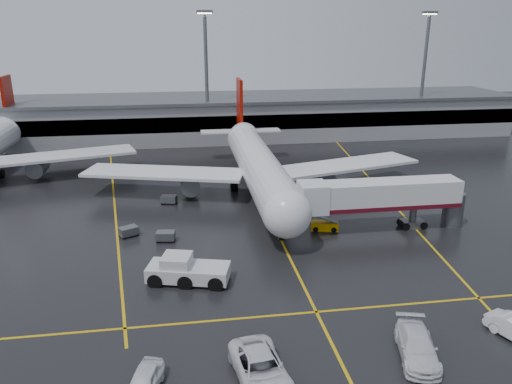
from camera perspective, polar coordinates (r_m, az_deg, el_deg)
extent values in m
plane|color=black|center=(61.72, 1.56, -2.85)|extent=(220.00, 220.00, 0.00)
cube|color=gold|center=(61.72, 1.56, -2.84)|extent=(0.25, 90.00, 0.02)
cube|color=gold|center=(42.50, 6.97, -13.58)|extent=(60.00, 0.25, 0.02)
cube|color=gold|center=(70.89, -16.06, -0.71)|extent=(9.99, 69.35, 0.02)
cube|color=gold|center=(75.75, 13.71, 0.72)|extent=(7.57, 69.64, 0.02)
cube|color=gray|center=(106.66, -3.05, 8.53)|extent=(120.00, 18.00, 8.00)
cube|color=black|center=(97.96, -2.53, 7.94)|extent=(120.00, 0.40, 3.00)
cube|color=#595B60|center=(106.00, -3.09, 10.82)|extent=(122.00, 19.00, 0.60)
cylinder|color=#595B60|center=(99.18, -5.72, 12.67)|extent=(0.70, 0.70, 25.00)
cube|color=#595B60|center=(98.71, -5.97, 20.02)|extent=(3.00, 1.20, 0.50)
cube|color=#FFE5B2|center=(98.70, -5.96, 19.85)|extent=(2.60, 0.90, 0.20)
cylinder|color=#595B60|center=(111.11, 18.73, 12.44)|extent=(0.70, 0.70, 25.00)
cube|color=#595B60|center=(110.69, 19.44, 18.96)|extent=(3.00, 1.20, 0.50)
cube|color=#FFE5B2|center=(110.68, 19.42, 18.81)|extent=(2.60, 0.90, 0.20)
cylinder|color=silver|center=(67.87, 0.39, 2.90)|extent=(5.20, 36.00, 5.20)
sphere|color=silver|center=(51.07, 3.59, -2.50)|extent=(5.20, 5.20, 5.20)
cone|color=silver|center=(87.96, -1.79, 6.93)|extent=(4.94, 8.00, 4.94)
cube|color=#8F0A00|center=(88.08, -1.90, 10.18)|extent=(0.50, 5.50, 8.50)
cube|color=silver|center=(87.92, -1.79, 7.05)|extent=(14.00, 3.00, 0.25)
cube|color=silver|center=(69.27, -10.57, 2.21)|extent=(22.80, 11.83, 0.40)
cube|color=silver|center=(73.06, 10.27, 3.08)|extent=(22.80, 11.83, 0.40)
cylinder|color=#595B60|center=(68.67, -7.60, 1.00)|extent=(2.60, 4.50, 2.60)
cylinder|color=#595B60|center=(71.48, 7.80, 1.70)|extent=(2.60, 4.50, 2.60)
cylinder|color=#595B60|center=(54.99, 2.86, -4.51)|extent=(0.56, 0.56, 2.00)
cylinder|color=#595B60|center=(71.23, -2.54, 0.95)|extent=(0.56, 0.56, 2.00)
cylinder|color=#595B60|center=(72.16, 2.52, 1.19)|extent=(0.56, 0.56, 2.00)
cylinder|color=black|center=(55.20, 2.85, -5.03)|extent=(0.40, 1.10, 1.10)
cylinder|color=black|center=(71.37, -2.54, 0.61)|extent=(1.00, 1.40, 1.40)
cylinder|color=black|center=(72.30, 2.51, 0.85)|extent=(1.00, 1.40, 1.40)
cone|color=silver|center=(104.05, -26.48, 6.82)|extent=(4.94, 8.00, 4.94)
cube|color=#8F0A00|center=(104.27, -26.71, 9.56)|extent=(0.50, 5.50, 8.50)
cube|color=silver|center=(104.01, -26.49, 6.93)|extent=(14.00, 3.00, 0.25)
cube|color=silver|center=(82.94, -21.50, 3.92)|extent=(22.80, 11.83, 0.40)
cylinder|color=#595B60|center=(83.19, -23.88, 2.66)|extent=(2.60, 4.50, 2.60)
cylinder|color=#595B60|center=(87.15, -27.46, 2.13)|extent=(0.56, 0.56, 2.00)
cylinder|color=black|center=(87.27, -27.42, 1.85)|extent=(1.00, 1.40, 1.40)
cube|color=silver|center=(58.15, 14.38, -0.20)|extent=(18.00, 3.20, 3.00)
cube|color=#4E0A16|center=(58.57, 14.28, -1.40)|extent=(18.00, 3.30, 0.50)
cube|color=silver|center=(55.52, 6.56, -0.62)|extent=(3.00, 3.40, 3.30)
cylinder|color=#595B60|center=(60.75, 17.65, -2.60)|extent=(0.80, 0.80, 3.00)
cube|color=#595B60|center=(61.12, 17.55, -3.52)|extent=(2.60, 1.60, 0.90)
cylinder|color=#595B60|center=(62.91, 21.79, -1.86)|extent=(2.40, 2.40, 4.00)
cylinder|color=black|center=(60.65, 16.62, -3.60)|extent=(0.90, 1.80, 0.90)
cylinder|color=black|center=(61.60, 18.48, -3.44)|extent=(0.90, 1.80, 0.90)
cube|color=silver|center=(46.70, -7.79, -9.12)|extent=(8.02, 4.81, 1.29)
cube|color=silver|center=(46.47, -9.14, -7.85)|extent=(3.14, 3.14, 1.07)
cube|color=black|center=(46.47, -9.14, -7.85)|extent=(2.83, 2.83, 0.96)
cylinder|color=black|center=(47.57, -11.08, -9.27)|extent=(2.16, 3.46, 1.39)
cylinder|color=black|center=(46.87, -7.77, -9.52)|extent=(2.16, 3.46, 1.39)
cylinder|color=black|center=(46.33, -4.37, -9.75)|extent=(2.16, 3.46, 1.39)
cube|color=#E49D00|center=(58.18, 7.91, -3.89)|extent=(3.37, 2.01, 0.96)
cube|color=#595B60|center=(57.84, 7.95, -3.05)|extent=(3.14, 1.47, 1.10)
cylinder|color=black|center=(58.21, 6.87, -4.06)|extent=(0.94, 1.59, 0.61)
cylinder|color=black|center=(58.34, 8.93, -4.11)|extent=(0.94, 1.59, 0.61)
imported|color=white|center=(34.72, 0.60, -19.82)|extent=(4.06, 7.30, 1.93)
imported|color=silver|center=(38.61, 18.09, -16.55)|extent=(4.01, 6.61, 1.79)
imported|color=white|center=(34.74, -12.85, -20.71)|extent=(2.92, 4.92, 1.57)
cube|color=#595B60|center=(55.52, -10.39, -4.96)|extent=(2.16, 1.56, 0.90)
cylinder|color=black|center=(55.40, -11.26, -5.61)|extent=(0.40, 0.20, 0.40)
cylinder|color=black|center=(55.13, -9.62, -5.63)|extent=(0.40, 0.20, 0.40)
cylinder|color=black|center=(56.30, -11.09, -5.19)|extent=(0.40, 0.20, 0.40)
cylinder|color=black|center=(56.04, -9.47, -5.21)|extent=(0.40, 0.20, 0.40)
cube|color=#595B60|center=(57.67, -14.49, -4.36)|extent=(2.38, 2.09, 0.90)
cylinder|color=black|center=(57.15, -15.00, -5.13)|extent=(0.40, 0.20, 0.40)
cylinder|color=black|center=(57.69, -13.53, -4.77)|extent=(0.40, 0.20, 0.40)
cylinder|color=black|center=(58.02, -15.38, -4.80)|extent=(0.40, 0.20, 0.40)
cylinder|color=black|center=(58.55, -13.93, -4.45)|extent=(0.40, 0.20, 0.40)
cube|color=#595B60|center=(67.00, -10.02, -0.79)|extent=(2.27, 1.77, 0.90)
cylinder|color=black|center=(66.93, -10.78, -1.28)|extent=(0.40, 0.20, 0.40)
cylinder|color=black|center=(66.49, -9.45, -1.34)|extent=(0.40, 0.20, 0.40)
cylinder|color=black|center=(67.83, -10.54, -1.00)|extent=(0.40, 0.20, 0.40)
cylinder|color=black|center=(67.40, -9.23, -1.05)|extent=(0.40, 0.20, 0.40)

